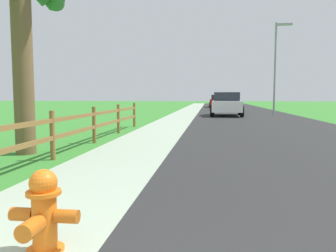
# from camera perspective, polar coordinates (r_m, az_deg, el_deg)

# --- Properties ---
(ground_plane) EXTENTS (120.00, 120.00, 0.00)m
(ground_plane) POSITION_cam_1_polar(r_m,az_deg,el_deg) (25.81, 5.05, 2.11)
(ground_plane) COLOR #37832E
(road_asphalt) EXTENTS (7.00, 66.00, 0.01)m
(road_asphalt) POSITION_cam_1_polar(r_m,az_deg,el_deg) (27.91, 12.41, 2.25)
(road_asphalt) COLOR #282828
(road_asphalt) RESTS_ON ground
(curb_concrete) EXTENTS (6.00, 66.00, 0.01)m
(curb_concrete) POSITION_cam_1_polar(r_m,az_deg,el_deg) (28.07, -0.93, 2.38)
(curb_concrete) COLOR #A2B49B
(curb_concrete) RESTS_ON ground
(grass_verge) EXTENTS (5.00, 66.00, 0.00)m
(grass_verge) POSITION_cam_1_polar(r_m,az_deg,el_deg) (28.32, -3.94, 2.40)
(grass_verge) COLOR #37832E
(grass_verge) RESTS_ON ground
(fire_hydrant) EXTENTS (0.62, 0.51, 0.74)m
(fire_hydrant) POSITION_cam_1_polar(r_m,az_deg,el_deg) (3.19, -20.54, -13.53)
(fire_hydrant) COLOR orange
(fire_hydrant) RESTS_ON ground
(rail_fence) EXTENTS (0.11, 12.98, 1.06)m
(rail_fence) POSITION_cam_1_polar(r_m,az_deg,el_deg) (8.66, -15.36, 0.01)
(rail_fence) COLOR brown
(rail_fence) RESTS_ON ground
(parked_suv_white) EXTENTS (2.25, 4.38, 1.61)m
(parked_suv_white) POSITION_cam_1_polar(r_m,az_deg,el_deg) (23.36, 9.97, 3.72)
(parked_suv_white) COLOR white
(parked_suv_white) RESTS_ON ground
(parked_car_silver) EXTENTS (2.16, 4.53, 1.56)m
(parked_car_silver) POSITION_cam_1_polar(r_m,az_deg,el_deg) (32.86, 10.16, 4.07)
(parked_car_silver) COLOR #B7BABF
(parked_car_silver) RESTS_ON ground
(parked_car_red) EXTENTS (2.35, 5.09, 1.49)m
(parked_car_red) POSITION_cam_1_polar(r_m,az_deg,el_deg) (40.87, 8.70, 4.27)
(parked_car_red) COLOR maroon
(parked_car_red) RESTS_ON ground
(parked_car_beige) EXTENTS (2.24, 4.76, 1.49)m
(parked_car_beige) POSITION_cam_1_polar(r_m,az_deg,el_deg) (50.72, 9.17, 4.43)
(parked_car_beige) COLOR #C6B793
(parked_car_beige) RESTS_ON ground
(street_lamp) EXTENTS (1.17, 0.20, 6.53)m
(street_lamp) POSITION_cam_1_polar(r_m,az_deg,el_deg) (25.38, 18.07, 10.57)
(street_lamp) COLOR gray
(street_lamp) RESTS_ON ground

